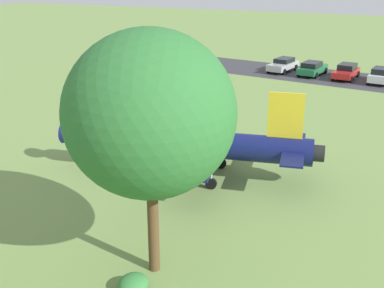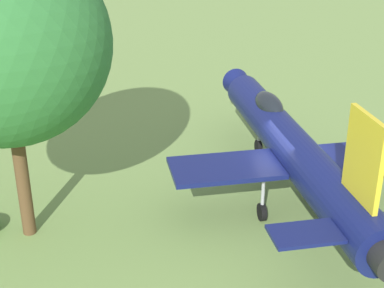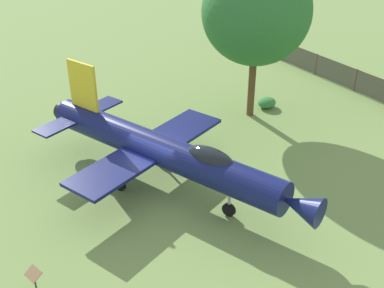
{
  "view_description": "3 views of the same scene",
  "coord_description": "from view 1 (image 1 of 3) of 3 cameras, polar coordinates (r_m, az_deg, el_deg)",
  "views": [
    {
      "loc": [
        9.81,
        -22.88,
        10.95
      ],
      "look_at": [
        0.41,
        -1.18,
        2.32
      ],
      "focal_mm": 46.15,
      "sensor_mm": 36.0,
      "label": 1
    },
    {
      "loc": [
        17.5,
        -3.76,
        10.0
      ],
      "look_at": [
        0.84,
        -3.48,
        2.5
      ],
      "focal_mm": 52.73,
      "sensor_mm": 36.0,
      "label": 2
    },
    {
      "loc": [
        -14.56,
        11.62,
        12.79
      ],
      "look_at": [
        -1.44,
        -0.63,
        2.56
      ],
      "focal_mm": 45.05,
      "sensor_mm": 36.0,
      "label": 3
    }
  ],
  "objects": [
    {
      "name": "info_plaque",
      "position": [
        34.14,
        1.65,
        2.84
      ],
      "size": [
        0.63,
        0.45,
        1.14
      ],
      "color": "#333333",
      "rests_on": "ground_plane"
    },
    {
      "name": "shade_tree",
      "position": [
        16.83,
        -4.89,
        3.43
      ],
      "size": [
        5.94,
        6.01,
        9.08
      ],
      "color": "brown",
      "rests_on": "ground_plane"
    },
    {
      "name": "display_jet",
      "position": [
        26.54,
        -0.52,
        0.24
      ],
      "size": [
        14.45,
        8.9,
        4.98
      ],
      "rotation": [
        0.0,
        0.0,
        3.31
      ],
      "color": "#111951",
      "rests_on": "ground_plane"
    },
    {
      "name": "parking_strip",
      "position": [
        52.86,
        17.28,
        7.19
      ],
      "size": [
        44.31,
        14.58,
        0.0
      ],
      "primitive_type": "cube",
      "rotation": [
        0.0,
        0.0,
        2.99
      ],
      "color": "#38383D",
      "rests_on": "ground_plane"
    },
    {
      "name": "parked_car_green",
      "position": [
        53.6,
        13.73,
        8.52
      ],
      "size": [
        2.65,
        4.71,
        1.45
      ],
      "rotation": [
        0.0,
        0.0,
        1.41
      ],
      "color": "#1E6B3D",
      "rests_on": "ground_plane"
    },
    {
      "name": "parked_car_white",
      "position": [
        51.86,
        21.05,
        7.43
      ],
      "size": [
        2.5,
        4.3,
        1.55
      ],
      "rotation": [
        0.0,
        0.0,
        1.44
      ],
      "color": "silver",
      "rests_on": "ground_plane"
    },
    {
      "name": "ground_plane",
      "position": [
        27.19,
        0.2,
        -3.7
      ],
      "size": [
        200.0,
        200.0,
        0.0
      ],
      "primitive_type": "plane",
      "color": "#75934C"
    },
    {
      "name": "shrub_by_tree",
      "position": [
        18.24,
        -6.78,
        -15.75
      ],
      "size": [
        1.05,
        1.16,
        0.64
      ],
      "color": "#387F3D",
      "rests_on": "ground_plane"
    },
    {
      "name": "parked_car_red",
      "position": [
        52.79,
        17.4,
        8.02
      ],
      "size": [
        2.47,
        4.46,
        1.49
      ],
      "rotation": [
        0.0,
        0.0,
        4.58
      ],
      "color": "red",
      "rests_on": "ground_plane"
    },
    {
      "name": "parked_car_silver",
      "position": [
        54.88,
        10.47,
        9.01
      ],
      "size": [
        2.68,
        4.75,
        1.43
      ],
      "rotation": [
        0.0,
        0.0,
        4.52
      ],
      "color": "#B2B5BA",
      "rests_on": "ground_plane"
    }
  ]
}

